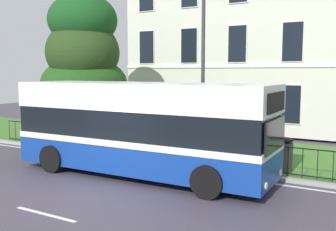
# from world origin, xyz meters

# --- Properties ---
(ground_plane) EXTENTS (60.00, 56.00, 0.18)m
(ground_plane) POSITION_xyz_m (0.00, 1.28, -0.01)
(ground_plane) COLOR #443D4B
(georgian_townhouse) EXTENTS (14.87, 8.73, 12.38)m
(georgian_townhouse) POSITION_xyz_m (-0.13, 16.29, 6.34)
(georgian_townhouse) COLOR silver
(georgian_townhouse) RESTS_ON ground_plane
(iron_verge_railing) EXTENTS (18.32, 0.04, 0.97)m
(iron_verge_railing) POSITION_xyz_m (-0.13, 4.40, 0.62)
(iron_verge_railing) COLOR black
(iron_verge_railing) RESTS_ON ground_plane
(evergreen_tree) EXTENTS (4.55, 4.58, 7.51)m
(evergreen_tree) POSITION_xyz_m (-6.26, 6.64, 3.22)
(evergreen_tree) COLOR #423328
(evergreen_tree) RESTS_ON ground_plane
(single_decker_bus) EXTENTS (9.02, 2.76, 3.14)m
(single_decker_bus) POSITION_xyz_m (0.01, 2.44, 1.65)
(single_decker_bus) COLOR navy
(single_decker_bus) RESTS_ON ground_plane
(street_lamp_post) EXTENTS (0.36, 0.24, 6.82)m
(street_lamp_post) POSITION_xyz_m (0.99, 5.21, 4.02)
(street_lamp_post) COLOR #333338
(street_lamp_post) RESTS_ON ground_plane
(litter_bin) EXTENTS (0.55, 0.55, 1.16)m
(litter_bin) POSITION_xyz_m (4.18, 5.08, 0.70)
(litter_bin) COLOR #4C4742
(litter_bin) RESTS_ON ground_plane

